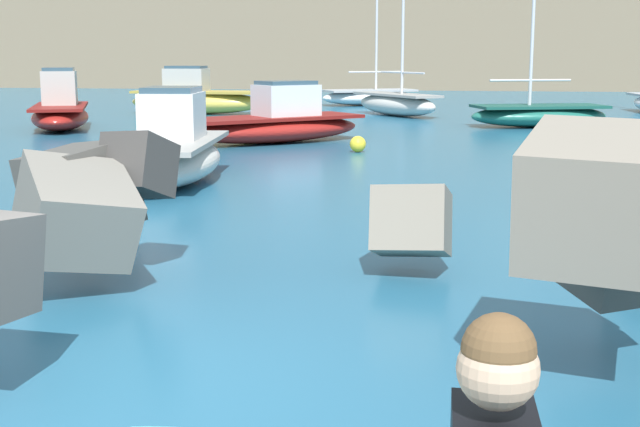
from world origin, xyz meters
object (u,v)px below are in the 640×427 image
Objects in this scene: boat_near_centre at (170,153)px; boat_mid_centre at (396,103)px; boat_near_left at (60,110)px; boat_near_right at (276,123)px; boat_mid_right at (369,96)px; mooring_buoy_inner at (358,144)px; boat_far_right at (195,98)px; boat_far_left at (539,114)px; mooring_buoy_middle at (634,170)px.

boat_mid_centre is (3.21, 20.28, -0.10)m from boat_near_centre.
boat_near_left is 0.96× the size of boat_near_right.
boat_near_centre is at bearing -92.69° from boat_mid_right.
boat_mid_centre is 13.26× the size of mooring_buoy_inner.
boat_far_right is 16.38m from mooring_buoy_inner.
boat_far_left is 15.10m from boat_far_right.
boat_mid_centre is at bearing 1.64° from boat_far_right.
mooring_buoy_inner is (1.87, -21.34, -0.24)m from boat_mid_right.
boat_near_left is 0.94× the size of boat_mid_centre.
boat_far_right is (-6.93, -7.54, 0.22)m from boat_mid_right.
boat_near_right is at bearing -62.27° from boat_far_right.
boat_near_left reaches higher than boat_near_right.
boat_far_right is at bearing 129.74° from mooring_buoy_middle.
boat_far_left reaches higher than boat_near_centre.
mooring_buoy_inner is at bearing -39.52° from boat_near_right.
boat_near_centre is 27.61m from boat_mid_right.
boat_far_left is 10.71m from mooring_buoy_inner.
boat_mid_right reaches higher than boat_near_centre.
mooring_buoy_middle is at bearing -29.52° from boat_near_left.
boat_far_left reaches higher than mooring_buoy_middle.
boat_near_centre is 0.86× the size of boat_mid_centre.
boat_near_centre is at bearing -92.92° from boat_near_right.
boat_near_left is at bearing 159.00° from boat_near_right.
boat_near_centre is at bearing -116.97° from mooring_buoy_inner.
mooring_buoy_middle is (17.51, -9.92, -0.44)m from boat_near_left.
boat_near_right reaches higher than mooring_buoy_middle.
boat_far_left reaches higher than boat_near_right.
boat_near_left is 0.90× the size of boat_far_right.
boat_mid_centre is at bearing -75.28° from boat_mid_right.
boat_near_centre is 20.54m from boat_mid_centre.
boat_near_left is at bearing -120.39° from boat_mid_right.
boat_far_right is (-8.85, -0.25, 0.16)m from boat_mid_centre.
boat_near_centre is at bearing -99.00° from boat_mid_centre.
boat_mid_centre is at bearing 37.36° from boat_near_left.
boat_mid_centre is at bearing 89.83° from mooring_buoy_inner.
boat_near_left is 14.11m from boat_mid_centre.
boat_far_left is 13.59m from mooring_buoy_middle.
boat_near_left reaches higher than boat_near_centre.
boat_far_left is (5.52, -4.90, -0.08)m from boat_mid_centre.
boat_mid_centre is 14.06m from mooring_buoy_inner.
boat_mid_right is 21.43m from mooring_buoy_inner.
boat_near_centre is at bearing -55.70° from boat_near_left.
boat_near_centre is (8.00, -11.73, -0.03)m from boat_near_left.
boat_mid_right is 14.75× the size of mooring_buoy_middle.
boat_near_right is 0.88× the size of boat_far_left.
boat_far_left is (8.73, 15.38, -0.18)m from boat_near_centre.
boat_near_right is at bearing -92.59° from boat_mid_right.
boat_far_right is at bearing -178.36° from boat_mid_centre.
boat_near_centre is 0.88× the size of boat_near_right.
boat_near_right is 13.01× the size of mooring_buoy_inner.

